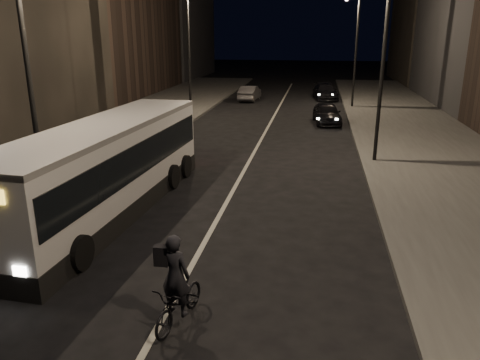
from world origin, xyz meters
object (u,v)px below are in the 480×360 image
at_px(city_bus, 107,165).
at_px(cyclist_on_bicycle, 178,295).
at_px(car_mid, 250,93).
at_px(streetlight_left_near, 33,42).
at_px(streetlight_right_far, 353,36).
at_px(car_near, 327,113).
at_px(streetlight_left_far, 192,36).
at_px(streetlight_right_mid, 379,39).
at_px(car_far, 325,92).

relative_size(city_bus, cyclist_on_bicycle, 5.39).
bearing_deg(car_mid, streetlight_left_near, 87.77).
xyz_separation_m(streetlight_right_far, car_mid, (-8.13, 2.84, -4.72)).
bearing_deg(streetlight_right_far, car_near, -104.62).
height_order(streetlight_right_far, streetlight_left_far, same).
bearing_deg(streetlight_right_mid, streetlight_right_far, 90.00).
height_order(streetlight_left_near, cyclist_on_bicycle, streetlight_left_near).
height_order(city_bus, car_far, city_bus).
relative_size(cyclist_on_bicycle, car_mid, 0.53).
relative_size(streetlight_left_far, car_near, 2.09).
relative_size(car_near, car_mid, 1.01).
bearing_deg(car_far, car_mid, -171.07).
xyz_separation_m(streetlight_right_far, car_far, (-1.73, 4.76, -4.71)).
relative_size(streetlight_right_mid, city_bus, 0.74).
xyz_separation_m(cyclist_on_bicycle, car_near, (3.19, 22.47, -0.02)).
bearing_deg(streetlight_left_far, streetlight_right_far, 29.36).
xyz_separation_m(streetlight_left_far, car_far, (8.93, 10.76, -4.71)).
bearing_deg(streetlight_right_mid, streetlight_left_near, -143.12).
height_order(cyclist_on_bicycle, car_mid, cyclist_on_bicycle).
xyz_separation_m(streetlight_left_near, car_far, (8.93, 28.76, -4.71)).
height_order(streetlight_right_far, car_far, streetlight_right_far).
xyz_separation_m(streetlight_left_near, car_near, (8.92, 17.31, -4.70)).
relative_size(streetlight_right_mid, car_mid, 2.10).
bearing_deg(streetlight_right_far, streetlight_left_near, -113.96).
bearing_deg(streetlight_right_far, streetlight_left_far, -150.64).
bearing_deg(city_bus, car_mid, 91.38).
relative_size(streetlight_left_far, car_far, 1.80).
height_order(streetlight_left_far, city_bus, streetlight_left_far).
xyz_separation_m(streetlight_left_far, car_mid, (2.53, 8.84, -4.72)).
bearing_deg(streetlight_left_near, car_far, 72.75).
height_order(cyclist_on_bicycle, car_near, cyclist_on_bicycle).
xyz_separation_m(city_bus, car_near, (7.19, 16.79, -0.93)).
bearing_deg(car_mid, cyclist_on_bicycle, 98.87).
relative_size(car_near, car_far, 0.86).
height_order(streetlight_left_near, city_bus, streetlight_left_near).
distance_m(streetlight_right_mid, streetlight_right_far, 16.00).
bearing_deg(streetlight_left_near, car_near, 62.74).
height_order(city_bus, cyclist_on_bicycle, city_bus).
bearing_deg(cyclist_on_bicycle, streetlight_right_far, 93.75).
bearing_deg(car_mid, streetlight_right_mid, 116.50).
bearing_deg(cyclist_on_bicycle, car_near, 95.28).
xyz_separation_m(streetlight_right_far, car_near, (-1.75, -6.69, -4.70)).
bearing_deg(streetlight_left_far, car_mid, 74.01).
bearing_deg(streetlight_left_near, city_bus, 16.53).
distance_m(city_bus, cyclist_on_bicycle, 7.00).
bearing_deg(city_bus, streetlight_left_near, -160.34).
bearing_deg(car_far, streetlight_right_far, -77.80).
bearing_deg(streetlight_left_far, car_far, 50.31).
bearing_deg(car_far, streetlight_right_mid, -93.01).
distance_m(city_bus, car_near, 18.29).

